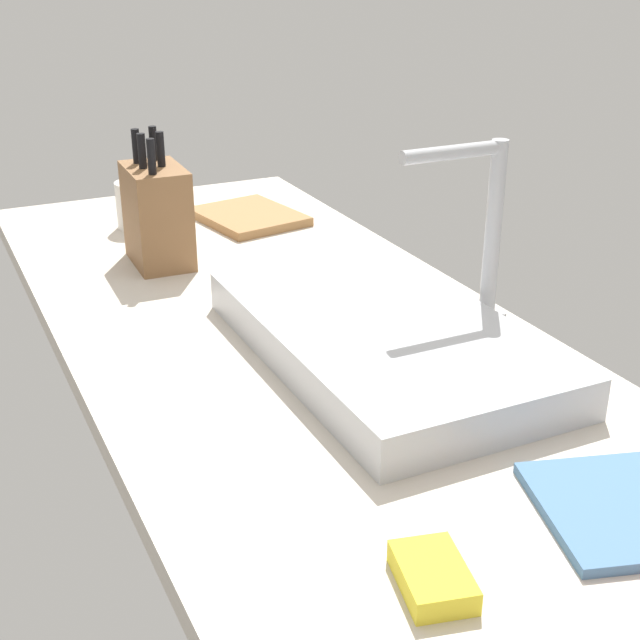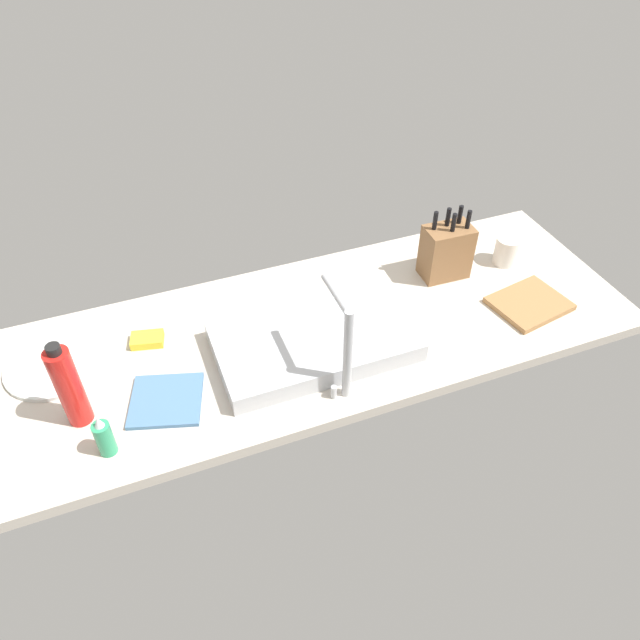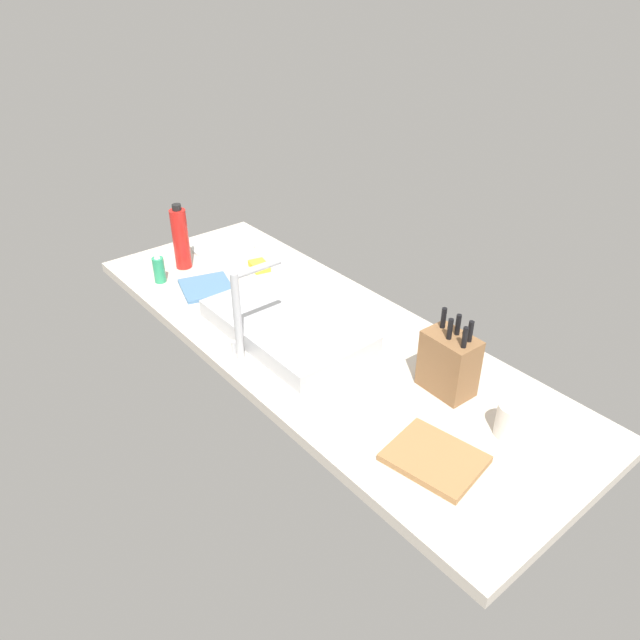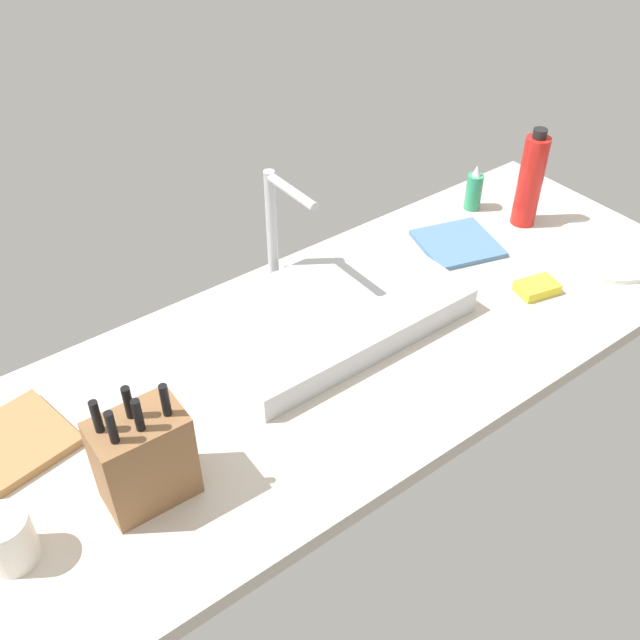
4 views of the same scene
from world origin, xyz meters
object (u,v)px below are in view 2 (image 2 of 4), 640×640
object	(u,v)px
soap_bottle	(104,437)
coffee_mug	(507,251)
dinner_plate	(53,365)
sink_basin	(314,341)
faucet	(344,341)
knife_block	(446,251)
cutting_board	(529,304)
dish_sponge	(147,340)
dish_towel	(166,400)
water_bottle	(69,386)

from	to	relation	value
soap_bottle	coffee_mug	size ratio (longest dim) A/B	1.32
dinner_plate	sink_basin	bearing A→B (deg)	164.49
faucet	knife_block	world-z (taller)	faucet
knife_block	cutting_board	distance (cm)	29.94
sink_basin	cutting_board	distance (cm)	68.09
dish_sponge	cutting_board	bearing A→B (deg)	167.00
faucet	cutting_board	bearing A→B (deg)	-171.14
cutting_board	dish_towel	distance (cm)	110.25
soap_bottle	dish_towel	distance (cm)	19.26
faucet	dinner_plate	xyz separation A→B (cm)	(70.74, -35.80, -16.65)
faucet	water_bottle	xyz separation A→B (cm)	(65.10, -14.39, -5.28)
sink_basin	water_bottle	world-z (taller)	water_bottle
sink_basin	dish_sponge	xyz separation A→B (cm)	(43.39, -19.31, -1.68)
dish_sponge	coffee_mug	bearing A→B (deg)	178.11
cutting_board	dish_towel	world-z (taller)	cutting_board
dish_towel	dish_sponge	xyz separation A→B (cm)	(0.92, -23.89, 0.60)
dinner_plate	knife_block	bearing A→B (deg)	179.06
dinner_plate	dish_sponge	distance (cm)	25.59
knife_block	dish_sponge	world-z (taller)	knife_block
dish_towel	coffee_mug	bearing A→B (deg)	-170.20
coffee_mug	dish_towel	bearing A→B (deg)	9.80
sink_basin	water_bottle	bearing A→B (deg)	2.04
water_bottle	dish_sponge	size ratio (longest dim) A/B	2.83
knife_block	water_bottle	distance (cm)	116.15
coffee_mug	dish_sponge	size ratio (longest dim) A/B	1.04
knife_block	coffee_mug	bearing A→B (deg)	177.49
faucet	dish_sponge	xyz separation A→B (cm)	(45.16, -35.96, -16.05)
water_bottle	dinner_plate	bearing A→B (deg)	-75.25
faucet	dish_sponge	distance (cm)	59.91
knife_block	dinner_plate	bearing A→B (deg)	0.97
cutting_board	water_bottle	bearing A→B (deg)	-1.80
knife_block	soap_bottle	xyz separation A→B (cm)	(109.19, 32.06, -3.75)
faucet	dish_towel	xyz separation A→B (cm)	(44.23, -12.07, -16.65)
dinner_plate	coffee_mug	xyz separation A→B (cm)	(-142.44, 3.70, 4.07)
coffee_mug	dinner_plate	bearing A→B (deg)	-1.49
faucet	coffee_mug	bearing A→B (deg)	-155.89
soap_bottle	dish_sponge	bearing A→B (deg)	-113.20
cutting_board	coffee_mug	xyz separation A→B (cm)	(-5.70, -21.81, 3.77)
sink_basin	soap_bottle	size ratio (longest dim) A/B	4.42
water_bottle	coffee_mug	size ratio (longest dim) A/B	2.72
knife_block	dinner_plate	size ratio (longest dim) A/B	0.91
sink_basin	water_bottle	distance (cm)	64.03
knife_block	soap_bottle	bearing A→B (deg)	18.27
cutting_board	soap_bottle	size ratio (longest dim) A/B	1.75
water_bottle	knife_block	bearing A→B (deg)	-170.37
knife_block	water_bottle	size ratio (longest dim) A/B	0.93
sink_basin	cutting_board	bearing A→B (deg)	174.64
faucet	dinner_plate	size ratio (longest dim) A/B	1.10
knife_block	cutting_board	bearing A→B (deg)	127.15
coffee_mug	soap_bottle	bearing A→B (deg)	12.99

